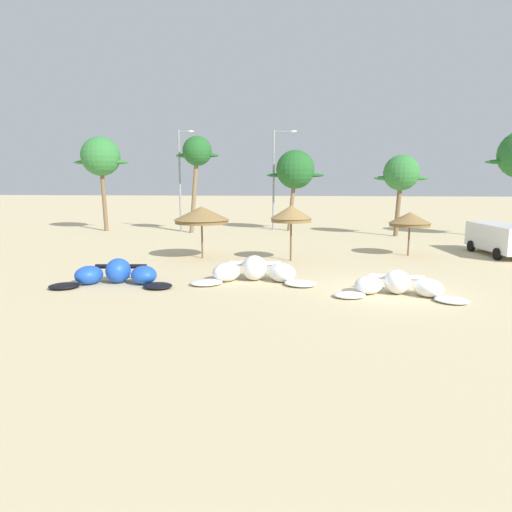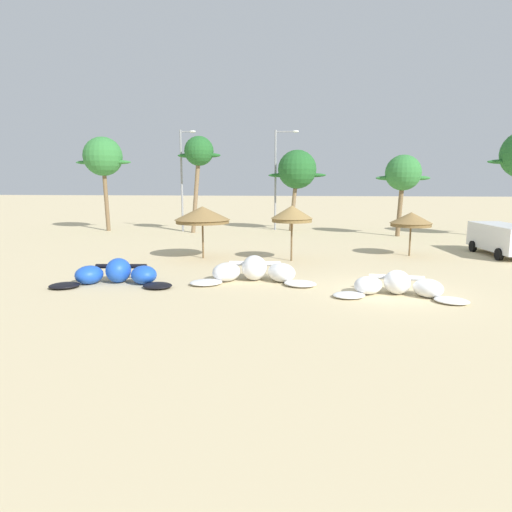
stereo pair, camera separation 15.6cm
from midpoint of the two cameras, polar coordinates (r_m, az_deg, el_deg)
name	(u,v)px [view 1 (the left image)]	position (r m, az deg, el deg)	size (l,w,h in m)	color
ground_plane	(386,291)	(18.73, 15.98, -4.31)	(260.00, 260.00, 0.00)	beige
kite_far_left	(116,275)	(20.10, -17.52, -2.28)	(5.32, 2.71, 1.06)	black
kite_left	(254,272)	(19.68, -0.47, -2.03)	(5.64, 2.76, 1.11)	white
kite_left_of_center	(398,286)	(18.13, 17.36, -3.66)	(5.10, 2.57, 0.93)	white
beach_umbrella_near_van	(202,215)	(25.66, -7.10, 5.22)	(3.17, 3.17, 2.97)	brown
beach_umbrella_middle	(291,214)	(24.69, 4.32, 5.38)	(2.31, 2.31, 3.06)	brown
beach_umbrella_near_palms	(410,219)	(27.92, 18.82, 4.45)	(2.44, 2.44, 2.59)	brown
parked_car_second	(501,237)	(30.41, 28.52, 2.14)	(2.62, 5.39, 1.84)	white
palm_leftmost	(101,157)	(42.60, -19.22, 11.77)	(5.10, 3.40, 8.28)	brown
palm_left	(197,153)	(39.09, -7.62, 12.81)	(3.71, 2.48, 8.17)	#7F6647
palm_left_of_gap	(295,170)	(40.58, 4.90, 10.83)	(5.11, 3.41, 7.16)	#7F6647
palm_center_left	(401,174)	(38.04, 17.85, 9.92)	(4.23, 2.82, 6.49)	brown
lamppost_west	(181,176)	(40.29, -9.63, 10.02)	(1.45, 0.24, 8.77)	gray
lamppost_west_center	(276,174)	(41.09, 2.41, 10.33)	(2.14, 0.24, 8.91)	gray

